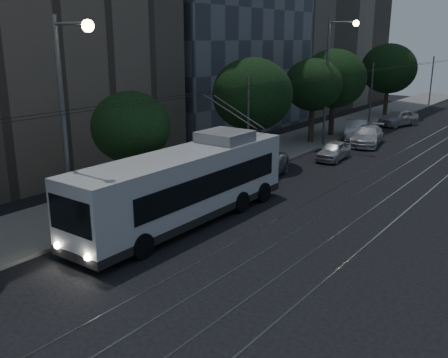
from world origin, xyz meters
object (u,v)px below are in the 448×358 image
streetlamp_near (69,110)px  car_white_c (356,130)px  trolleybus (187,185)px  pickup_silver (253,166)px  car_white_a (334,151)px  car_white_b (367,136)px  car_white_d (398,118)px  streetlamp_far (332,70)px

streetlamp_near → car_white_c: bearing=89.0°
trolleybus → pickup_silver: trolleybus is taller
streetlamp_near → car_white_a: bearing=83.9°
car_white_c → car_white_b: bearing=-65.7°
car_white_b → trolleybus: bearing=-102.0°
car_white_d → streetlamp_far: 13.95m
trolleybus → pickup_silver: 7.74m
car_white_b → streetlamp_far: size_ratio=0.53×
trolleybus → car_white_b: size_ratio=2.50×
car_white_d → streetlamp_near: (-1.16, -36.26, 4.68)m
trolleybus → car_white_a: bearing=89.0°
pickup_silver → car_white_c: (0.00, 15.40, -0.07)m
car_white_a → car_white_c: 7.92m
pickup_silver → car_white_a: (1.60, 7.65, -0.22)m
car_white_d → streetlamp_far: bearing=-76.7°
car_white_a → streetlamp_near: streetlamp_near is taller
pickup_silver → car_white_c: pickup_silver is taller
car_white_c → streetlamp_far: bearing=-117.2°
car_white_d → streetlamp_near: streetlamp_near is taller
trolleybus → car_white_a: trolleybus is taller
trolleybus → streetlamp_near: size_ratio=1.41×
streetlamp_near → streetlamp_far: streetlamp_far is taller
pickup_silver → car_white_b: bearing=70.0°
trolleybus → car_white_a: size_ratio=3.40×
pickup_silver → streetlamp_near: bearing=-105.8°
streetlamp_near → car_white_b: bearing=85.4°
car_white_b → car_white_c: 2.27m
car_white_b → streetlamp_far: (-2.09, -2.60, 5.06)m
pickup_silver → streetlamp_near: streetlamp_near is taller
pickup_silver → car_white_c: 15.40m
car_white_b → streetlamp_near: (-2.10, -25.90, 4.71)m
trolleybus → car_white_d: trolleybus is taller
car_white_c → car_white_d: 8.78m
car_white_b → pickup_silver: bearing=-108.1°
car_white_d → trolleybus: bearing=-70.3°
car_white_b → car_white_d: bearing=83.7°
car_white_b → streetlamp_near: bearing=-106.1°
trolleybus → car_white_d: 31.74m
car_white_d → car_white_c: bearing=-75.9°
car_white_a → streetlamp_near: bearing=-99.8°
car_white_a → car_white_b: 6.15m
car_white_d → streetlamp_near: bearing=-73.4°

